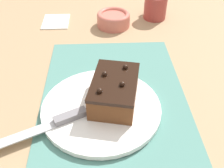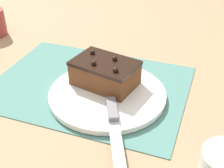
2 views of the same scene
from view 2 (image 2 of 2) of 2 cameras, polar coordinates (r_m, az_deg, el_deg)
The scene contains 5 objects.
ground_plane at distance 0.75m, azimuth -4.17°, elevation -0.33°, with size 3.00×3.00×0.00m, color #9E7F5B.
placemat_woven at distance 0.75m, azimuth -4.17°, elevation -0.20°, with size 0.46×0.34×0.00m, color slate.
cake_plate at distance 0.71m, azimuth -0.84°, elevation -1.84°, with size 0.26×0.26×0.01m.
chocolate_cake at distance 0.71m, azimuth -1.38°, elevation 1.97°, with size 0.16×0.12×0.07m.
serving_knife at distance 0.61m, azimuth 0.32°, elevation -6.91°, with size 0.11×0.21×0.01m.
Camera 2 is at (-0.27, 0.57, 0.42)m, focal length 50.00 mm.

